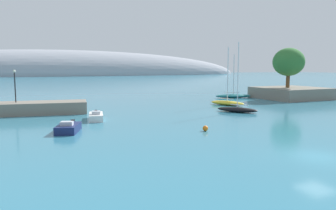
% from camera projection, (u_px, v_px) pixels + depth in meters
% --- Properties ---
extents(water, '(600.00, 600.00, 0.00)m').
position_uv_depth(water, '(317.00, 157.00, 24.43)').
color(water, teal).
rests_on(water, ground).
extents(shore_outcrop, '(12.90, 12.38, 2.28)m').
position_uv_depth(shore_outcrop, '(291.00, 93.00, 69.12)').
color(shore_outcrop, gray).
rests_on(shore_outcrop, ground).
extents(tree_clump_shore, '(6.37, 6.37, 8.16)m').
position_uv_depth(tree_clump_shore, '(289.00, 62.00, 67.78)').
color(tree_clump_shore, brown).
rests_on(tree_clump_shore, shore_outcrop).
extents(distant_ridge, '(303.68, 53.21, 38.14)m').
position_uv_depth(distant_ridge, '(60.00, 76.00, 247.33)').
color(distant_ridge, '#999EA8').
rests_on(distant_ridge, ground).
extents(sailboat_yellow_near_shore, '(4.65, 6.44, 9.97)m').
position_uv_depth(sailboat_yellow_near_shore, '(227.00, 102.00, 57.04)').
color(sailboat_yellow_near_shore, yellow).
rests_on(sailboat_yellow_near_shore, water).
extents(sailboat_black_mid_mooring, '(4.91, 5.81, 10.11)m').
position_uv_depth(sailboat_black_mid_mooring, '(237.00, 109.00, 48.28)').
color(sailboat_black_mid_mooring, black).
rests_on(sailboat_black_mid_mooring, water).
extents(sailboat_teal_outer_mooring, '(7.97, 4.27, 9.21)m').
position_uv_depth(sailboat_teal_outer_mooring, '(233.00, 96.00, 70.35)').
color(sailboat_teal_outer_mooring, '#1E6B70').
rests_on(sailboat_teal_outer_mooring, water).
extents(motorboat_white_foreground, '(2.48, 4.86, 1.20)m').
position_uv_depth(motorboat_white_foreground, '(96.00, 116.00, 41.16)').
color(motorboat_white_foreground, white).
rests_on(motorboat_white_foreground, water).
extents(motorboat_navy_alongside_breakwater, '(3.13, 4.40, 1.18)m').
position_uv_depth(motorboat_navy_alongside_breakwater, '(68.00, 128.00, 33.53)').
color(motorboat_navy_alongside_breakwater, navy).
rests_on(motorboat_navy_alongside_breakwater, water).
extents(mooring_buoy_orange, '(0.57, 0.57, 0.57)m').
position_uv_depth(mooring_buoy_orange, '(205.00, 128.00, 34.09)').
color(mooring_buoy_orange, orange).
rests_on(mooring_buoy_orange, water).
extents(harbor_lamp_post, '(0.36, 0.36, 4.48)m').
position_uv_depth(harbor_lamp_post, '(15.00, 83.00, 45.43)').
color(harbor_lamp_post, black).
rests_on(harbor_lamp_post, breakwater_rocks).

